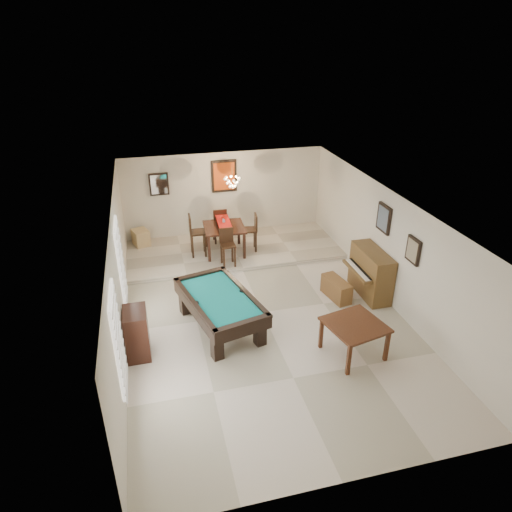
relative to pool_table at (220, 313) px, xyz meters
name	(u,v)px	position (x,y,z in m)	size (l,w,h in m)	color
ground_plane	(262,313)	(1.02, 0.34, -0.39)	(6.00, 9.00, 0.02)	beige
wall_back	(224,195)	(1.02, 4.84, 0.92)	(6.00, 0.04, 2.60)	silver
wall_front	(351,417)	(1.02, -4.16, 0.92)	(6.00, 0.04, 2.60)	silver
wall_left	(119,279)	(-1.98, 0.34, 0.92)	(0.04, 9.00, 2.60)	silver
wall_right	(389,247)	(4.02, 0.34, 0.92)	(0.04, 9.00, 2.60)	silver
ceiling	(263,205)	(1.02, 0.34, 2.22)	(6.00, 9.00, 0.04)	white
dining_step	(234,250)	(1.02, 3.59, -0.32)	(6.00, 2.50, 0.12)	beige
window_left_front	(118,340)	(-1.95, -1.86, 1.02)	(0.06, 1.00, 1.70)	white
window_left_rear	(120,261)	(-1.95, 0.94, 1.02)	(0.06, 1.00, 1.70)	white
pool_table	(220,313)	(0.00, 0.00, 0.00)	(1.24, 2.28, 0.76)	black
square_table	(353,339)	(2.38, -1.51, -0.02)	(1.04, 1.04, 0.72)	#371B0D
upright_piano	(366,273)	(3.62, 0.51, 0.19)	(0.77, 1.38, 1.15)	brown
piano_bench	(336,289)	(2.90, 0.53, -0.14)	(0.34, 0.87, 0.48)	brown
apothecary_chest	(137,333)	(-1.73, -0.49, 0.12)	(0.45, 0.67, 1.01)	black
dining_table	(224,237)	(0.73, 3.37, 0.20)	(1.11, 1.11, 0.91)	black
flower_vase	(224,219)	(0.73, 3.37, 0.76)	(0.12, 0.12, 0.21)	#A91A0E
dining_chair_south	(228,248)	(0.68, 2.59, 0.24)	(0.37, 0.37, 1.01)	black
dining_chair_north	(219,225)	(0.72, 4.13, 0.27)	(0.39, 0.39, 1.06)	black
dining_chair_west	(198,235)	(-0.01, 3.40, 0.33)	(0.44, 0.44, 1.18)	black
dining_chair_east	(250,233)	(1.45, 3.36, 0.27)	(0.40, 0.40, 1.07)	black
corner_bench	(141,237)	(-1.55, 4.46, -0.03)	(0.41, 0.51, 0.46)	tan
chandelier	(232,179)	(1.02, 3.54, 1.82)	(0.44, 0.44, 0.60)	#FFE5B2
back_painting	(224,176)	(1.02, 4.80, 1.52)	(0.75, 0.06, 0.95)	#D84C14
back_mirror	(159,184)	(-0.88, 4.80, 1.42)	(0.55, 0.06, 0.65)	white
right_picture_upper	(384,218)	(3.98, 0.64, 1.52)	(0.06, 0.55, 0.65)	slate
right_picture_lower	(413,250)	(3.98, -0.66, 1.32)	(0.06, 0.45, 0.55)	gray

